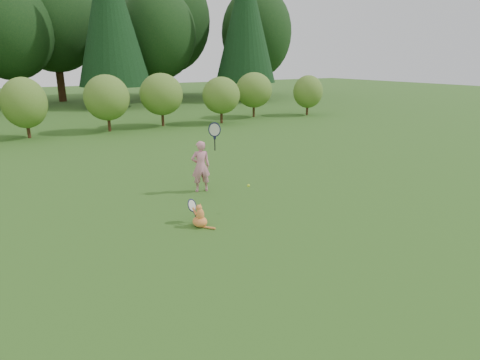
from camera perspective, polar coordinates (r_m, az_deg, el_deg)
ground at (r=8.62m, az=1.63°, el=-5.98°), size 100.00×100.00×0.00m
shrub_row at (r=20.23m, az=-19.06°, el=10.42°), size 28.00×3.00×2.80m
child at (r=10.44m, az=-5.55°, el=2.12°), size 0.76×0.49×2.02m
cat at (r=8.37m, az=-5.80°, el=-4.93°), size 0.41×0.73×0.65m
tennis_ball at (r=8.93m, az=1.22°, el=-0.80°), size 0.07×0.07×0.07m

